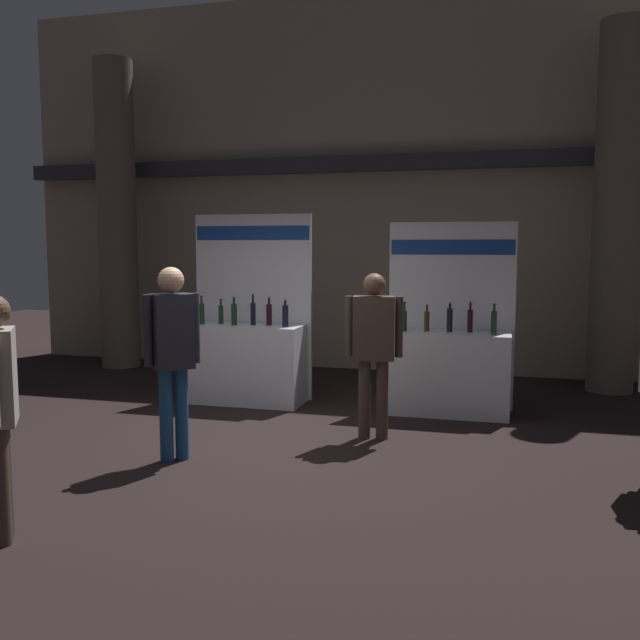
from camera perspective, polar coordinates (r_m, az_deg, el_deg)
ground_plane at (r=6.94m, az=-5.57°, el=-10.49°), size 24.00×24.00×0.00m
hall_colonnade at (r=11.07m, az=2.80°, el=10.67°), size 11.30×1.32×5.87m
exhibitor_booth_0 at (r=8.87m, az=-6.11°, el=-2.85°), size 1.57×0.66×2.38m
exhibitor_booth_1 at (r=8.37m, az=10.44°, el=-3.59°), size 1.51×0.66×2.26m
visitor_2 at (r=7.09m, az=4.43°, el=-1.68°), size 0.58×0.28×1.70m
visitor_4 at (r=6.48m, az=-12.01°, el=-2.04°), size 0.43×0.43×1.79m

